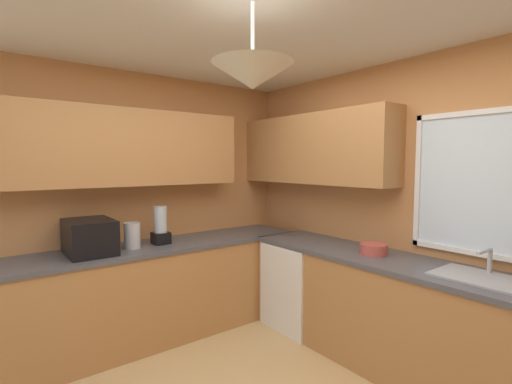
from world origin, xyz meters
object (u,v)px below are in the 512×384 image
(sink_assembly, at_px, (480,277))
(bowl, at_px, (373,249))
(dishwasher, at_px, (302,284))
(microwave, at_px, (90,237))
(kettle, at_px, (132,235))
(blender_appliance, at_px, (161,227))

(sink_assembly, distance_m, bowl, 0.81)
(dishwasher, bearing_deg, microwave, -109.65)
(microwave, distance_m, sink_assembly, 2.97)
(kettle, height_order, sink_assembly, kettle)
(microwave, bearing_deg, blender_appliance, 90.00)
(bowl, height_order, blender_appliance, blender_appliance)
(blender_appliance, bearing_deg, microwave, -90.00)
(microwave, bearing_deg, kettle, 86.75)
(dishwasher, relative_size, blender_appliance, 2.36)
(kettle, xyz_separation_m, sink_assembly, (2.27, 1.53, -0.11))
(kettle, bearing_deg, sink_assembly, 34.10)
(microwave, distance_m, blender_appliance, 0.63)
(bowl, bearing_deg, dishwasher, -177.89)
(microwave, bearing_deg, bowl, 51.90)
(sink_assembly, bearing_deg, microwave, -140.48)
(dishwasher, bearing_deg, kettle, -113.15)
(dishwasher, bearing_deg, sink_assembly, 1.31)
(kettle, relative_size, sink_assembly, 0.43)
(kettle, bearing_deg, blender_appliance, 94.11)
(kettle, height_order, blender_appliance, blender_appliance)
(microwave, xyz_separation_m, blender_appliance, (-0.00, 0.63, 0.02))
(sink_assembly, bearing_deg, dishwasher, -178.69)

